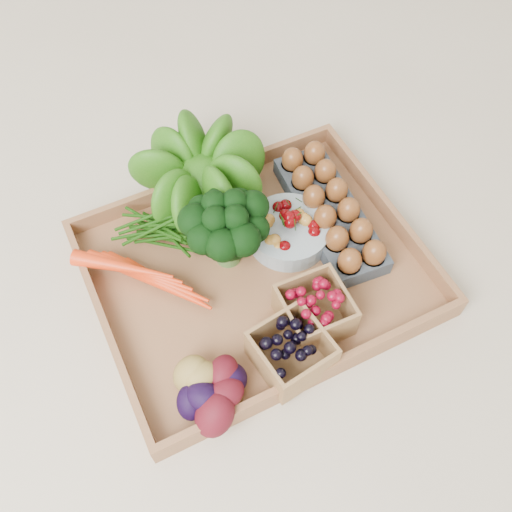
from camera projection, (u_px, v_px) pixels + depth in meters
name	position (u px, v px, depth m)	size (l,w,h in m)	color
ground	(256.00, 274.00, 1.01)	(4.00, 4.00, 0.00)	beige
tray	(256.00, 272.00, 1.00)	(0.55, 0.45, 0.01)	#95633E
carrots	(147.00, 276.00, 0.96)	(0.19, 0.14, 0.05)	red
lettuce	(199.00, 168.00, 1.02)	(0.16, 0.16, 0.16)	#114E0C
broccoli	(227.00, 239.00, 0.96)	(0.15, 0.15, 0.12)	black
cherry_bowl	(288.00, 232.00, 1.02)	(0.15, 0.15, 0.04)	#8C9EA5
egg_carton	(329.00, 214.00, 1.04)	(0.10, 0.29, 0.03)	#3B414B
potatoes	(214.00, 384.00, 0.84)	(0.15, 0.15, 0.08)	#400A12
punnet_blackberry	(291.00, 351.00, 0.87)	(0.11, 0.11, 0.07)	black
punnet_raspberry	(314.00, 310.00, 0.91)	(0.10, 0.10, 0.07)	maroon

